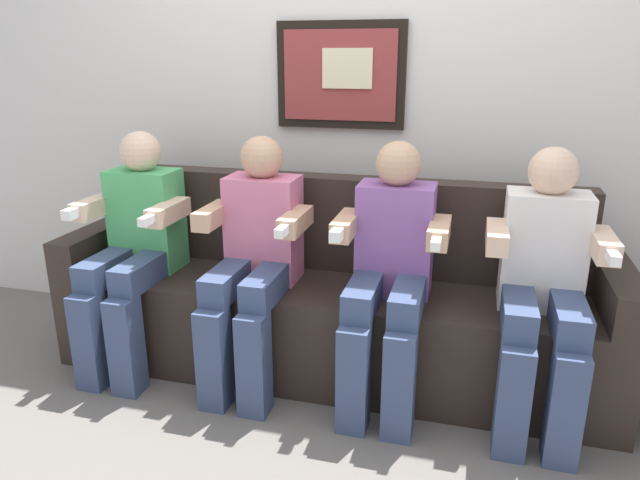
{
  "coord_description": "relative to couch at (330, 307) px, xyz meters",
  "views": [
    {
      "loc": [
        0.6,
        -2.08,
        1.44
      ],
      "look_at": [
        0.0,
        0.15,
        0.7
      ],
      "focal_mm": 32.38,
      "sensor_mm": 36.0,
      "label": 1
    }
  ],
  "objects": [
    {
      "name": "ground_plane",
      "position": [
        0.0,
        -0.33,
        -0.31
      ],
      "size": [
        6.43,
        6.43,
        0.0
      ],
      "primitive_type": "plane",
      "color": "#66605B"
    },
    {
      "name": "back_wall_assembly",
      "position": [
        -0.0,
        0.44,
        0.99
      ],
      "size": [
        4.95,
        0.1,
        2.6
      ],
      "color": "silver",
      "rests_on": "ground_plane"
    },
    {
      "name": "couch",
      "position": [
        0.0,
        0.0,
        0.0
      ],
      "size": [
        2.55,
        0.58,
        0.9
      ],
      "color": "#2D231E",
      "rests_on": "ground_plane"
    },
    {
      "name": "person_leftmost",
      "position": [
        -0.9,
        -0.17,
        0.29
      ],
      "size": [
        0.46,
        0.56,
        1.11
      ],
      "color": "#4CB266",
      "rests_on": "ground_plane"
    },
    {
      "name": "person_left_center",
      "position": [
        -0.3,
        -0.17,
        0.29
      ],
      "size": [
        0.46,
        0.56,
        1.11
      ],
      "color": "pink",
      "rests_on": "ground_plane"
    },
    {
      "name": "person_right_center",
      "position": [
        0.3,
        -0.17,
        0.29
      ],
      "size": [
        0.46,
        0.56,
        1.11
      ],
      "color": "#8C59A5",
      "rests_on": "ground_plane"
    },
    {
      "name": "person_rightmost",
      "position": [
        0.9,
        -0.17,
        0.29
      ],
      "size": [
        0.46,
        0.56,
        1.11
      ],
      "color": "white",
      "rests_on": "ground_plane"
    }
  ]
}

